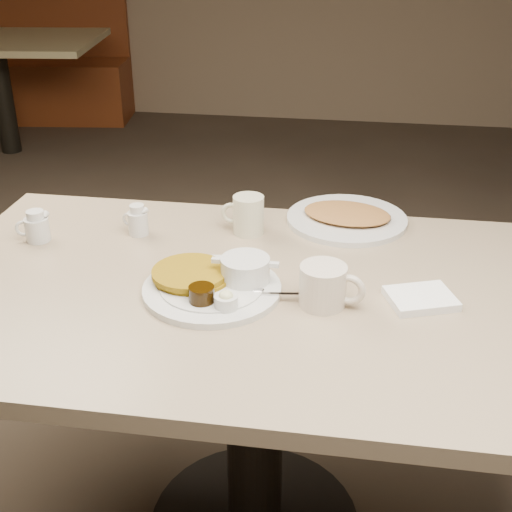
# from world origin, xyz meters

# --- Properties ---
(diner_table) EXTENTS (1.50, 0.90, 0.75)m
(diner_table) POSITION_xyz_m (0.00, 0.00, 0.58)
(diner_table) COLOR tan
(diner_table) RESTS_ON ground
(main_plate) EXTENTS (0.37, 0.31, 0.07)m
(main_plate) POSITION_xyz_m (-0.08, -0.02, 0.77)
(main_plate) COLOR silver
(main_plate) RESTS_ON diner_table
(coffee_mug_near) EXTENTS (0.15, 0.11, 0.09)m
(coffee_mug_near) POSITION_xyz_m (0.16, -0.05, 0.80)
(coffee_mug_near) COLOR beige
(coffee_mug_near) RESTS_ON diner_table
(napkin) EXTENTS (0.17, 0.15, 0.02)m
(napkin) POSITION_xyz_m (0.36, -0.01, 0.76)
(napkin) COLOR white
(napkin) RESTS_ON diner_table
(coffee_mug_far) EXTENTS (0.12, 0.09, 0.10)m
(coffee_mug_far) POSITION_xyz_m (-0.06, 0.28, 0.80)
(coffee_mug_far) COLOR beige
(coffee_mug_far) RESTS_ON diner_table
(creamer_left) EXTENTS (0.09, 0.06, 0.08)m
(creamer_left) POSITION_xyz_m (-0.58, 0.16, 0.79)
(creamer_left) COLOR silver
(creamer_left) RESTS_ON diner_table
(creamer_right) EXTENTS (0.08, 0.06, 0.08)m
(creamer_right) POSITION_xyz_m (-0.34, 0.23, 0.79)
(creamer_right) COLOR silver
(creamer_right) RESTS_ON diner_table
(hash_plate) EXTENTS (0.38, 0.38, 0.04)m
(hash_plate) POSITION_xyz_m (0.19, 0.39, 0.76)
(hash_plate) COLOR silver
(hash_plate) RESTS_ON diner_table
(booth_back_left) EXTENTS (1.48, 1.68, 1.12)m
(booth_back_left) POSITION_xyz_m (-2.24, 3.68, 0.41)
(booth_back_left) COLOR brown
(booth_back_left) RESTS_ON ground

